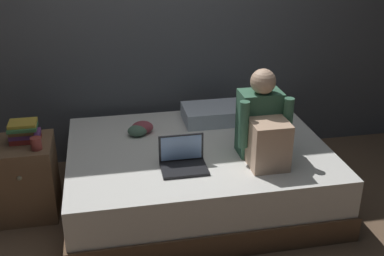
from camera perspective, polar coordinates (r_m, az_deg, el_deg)
name	(u,v)px	position (r m, az deg, el deg)	size (l,w,h in m)	color
ground_plane	(179,223)	(3.60, -1.53, -11.38)	(8.00, 8.00, 0.00)	brown
wall_back	(154,10)	(4.18, -4.60, 13.92)	(5.60, 0.10, 2.70)	#4C4F54
bed	(198,173)	(3.76, 0.68, -5.48)	(2.00, 1.50, 0.48)	brown
nightstand	(26,178)	(3.79, -19.31, -5.72)	(0.44, 0.46, 0.58)	brown
person_sitting	(263,126)	(3.40, 8.53, 0.19)	(0.39, 0.44, 0.66)	#38664C
laptop	(183,160)	(3.33, -1.10, -3.87)	(0.32, 0.23, 0.22)	black
pillow	(216,114)	(4.06, 2.93, 1.74)	(0.56, 0.36, 0.13)	silver
book_stack	(24,132)	(3.65, -19.54, -0.41)	(0.21, 0.18, 0.16)	#9E2D28
mug	(36,144)	(3.51, -18.20, -1.78)	(0.08, 0.08, 0.09)	#933833
clothes_pile	(140,129)	(3.84, -6.22, -0.09)	(0.21, 0.19, 0.10)	#4C6B56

